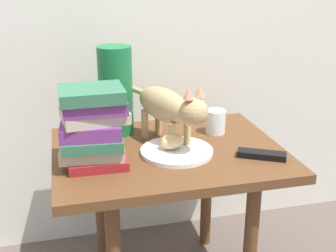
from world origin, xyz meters
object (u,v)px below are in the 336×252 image
object	(u,v)px
side_table	(168,171)
candle_jar	(215,123)
book_stack	(93,127)
tv_remote	(262,155)
bread_roll	(172,141)
cat	(170,107)
plate	(177,151)
green_vase	(116,91)

from	to	relation	value
side_table	candle_jar	world-z (taller)	candle_jar
book_stack	tv_remote	world-z (taller)	book_stack
bread_roll	cat	size ratio (longest dim) A/B	0.18
bread_roll	cat	bearing A→B (deg)	82.54
cat	book_stack	size ratio (longest dim) A/B	1.88
cat	candle_jar	world-z (taller)	cat
cat	side_table	bearing A→B (deg)	-113.47
book_stack	side_table	bearing A→B (deg)	13.83
side_table	plate	xyz separation A→B (m)	(0.02, -0.04, 0.09)
bread_roll	tv_remote	xyz separation A→B (m)	(0.26, -0.11, -0.03)
candle_jar	book_stack	bearing A→B (deg)	-160.03
side_table	bread_roll	bearing A→B (deg)	-79.76
side_table	cat	xyz separation A→B (m)	(0.01, 0.03, 0.21)
cat	tv_remote	bearing A→B (deg)	-33.91
green_vase	tv_remote	bearing A→B (deg)	-38.74
side_table	green_vase	world-z (taller)	green_vase
cat	green_vase	distance (m)	0.22
cat	candle_jar	size ratio (longest dim) A/B	5.31
side_table	book_stack	world-z (taller)	book_stack
book_stack	green_vase	distance (m)	0.27
green_vase	candle_jar	distance (m)	0.37
tv_remote	side_table	bearing A→B (deg)	-178.58
book_stack	green_vase	size ratio (longest dim) A/B	0.77
plate	book_stack	size ratio (longest dim) A/B	0.97
bread_roll	cat	world-z (taller)	cat
bread_roll	candle_jar	distance (m)	0.23
tv_remote	candle_jar	bearing A→B (deg)	134.54
cat	candle_jar	bearing A→B (deg)	20.12
plate	candle_jar	world-z (taller)	candle_jar
side_table	candle_jar	bearing A→B (deg)	26.80
cat	tv_remote	xyz separation A→B (m)	(0.25, -0.17, -0.12)
plate	candle_jar	distance (m)	0.23
candle_jar	tv_remote	world-z (taller)	candle_jar
green_vase	tv_remote	world-z (taller)	green_vase
book_stack	green_vase	bearing A→B (deg)	68.02
candle_jar	tv_remote	size ratio (longest dim) A/B	0.57
cat	book_stack	world-z (taller)	book_stack
side_table	plate	distance (m)	0.10
bread_roll	tv_remote	world-z (taller)	bread_roll
side_table	green_vase	size ratio (longest dim) A/B	2.39
plate	cat	xyz separation A→B (m)	(-0.00, 0.07, 0.13)
cat	green_vase	xyz separation A→B (m)	(-0.15, 0.16, 0.02)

